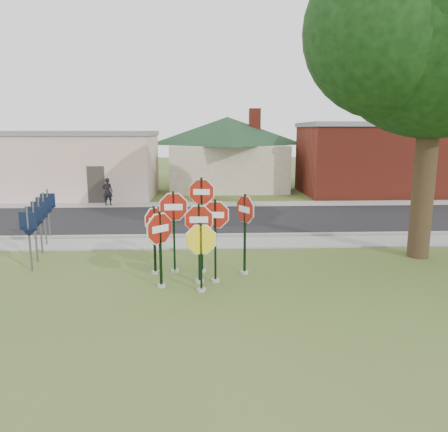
{
  "coord_description": "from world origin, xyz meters",
  "views": [
    {
      "loc": [
        0.27,
        -10.49,
        4.2
      ],
      "look_at": [
        0.84,
        2.0,
        1.75
      ],
      "focal_mm": 35.0,
      "sensor_mm": 36.0,
      "label": 1
    }
  ],
  "objects_px": {
    "stop_sign_yellow": "(201,250)",
    "pedestrian": "(108,192)",
    "oak_tree": "(438,23)",
    "stop_sign_left": "(160,239)",
    "stop_sign_center": "(199,233)"
  },
  "relations": [
    {
      "from": "stop_sign_yellow",
      "to": "pedestrian",
      "type": "relative_size",
      "value": 1.27
    },
    {
      "from": "stop_sign_yellow",
      "to": "oak_tree",
      "type": "bearing_deg",
      "value": 21.91
    },
    {
      "from": "pedestrian",
      "to": "stop_sign_left",
      "type": "bearing_deg",
      "value": 111.82
    },
    {
      "from": "stop_sign_left",
      "to": "pedestrian",
      "type": "distance_m",
      "value": 13.89
    },
    {
      "from": "oak_tree",
      "to": "pedestrian",
      "type": "xyz_separation_m",
      "value": [
        -12.67,
        10.63,
        -6.61
      ]
    },
    {
      "from": "oak_tree",
      "to": "stop_sign_yellow",
      "type": "bearing_deg",
      "value": -158.09
    },
    {
      "from": "oak_tree",
      "to": "pedestrian",
      "type": "relative_size",
      "value": 7.06
    },
    {
      "from": "pedestrian",
      "to": "stop_sign_yellow",
      "type": "bearing_deg",
      "value": 115.48
    },
    {
      "from": "stop_sign_yellow",
      "to": "stop_sign_left",
      "type": "distance_m",
      "value": 1.17
    },
    {
      "from": "stop_sign_center",
      "to": "stop_sign_left",
      "type": "xyz_separation_m",
      "value": [
        -1.04,
        -0.3,
        -0.1
      ]
    },
    {
      "from": "stop_sign_yellow",
      "to": "oak_tree",
      "type": "relative_size",
      "value": 0.18
    },
    {
      "from": "stop_sign_yellow",
      "to": "stop_sign_center",
      "type": "bearing_deg",
      "value": 94.71
    },
    {
      "from": "stop_sign_yellow",
      "to": "pedestrian",
      "type": "xyz_separation_m",
      "value": [
        -5.34,
        13.58,
        -0.31
      ]
    },
    {
      "from": "oak_tree",
      "to": "pedestrian",
      "type": "bearing_deg",
      "value": 139.99
    },
    {
      "from": "stop_sign_left",
      "to": "oak_tree",
      "type": "distance_m",
      "value": 10.72
    }
  ]
}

